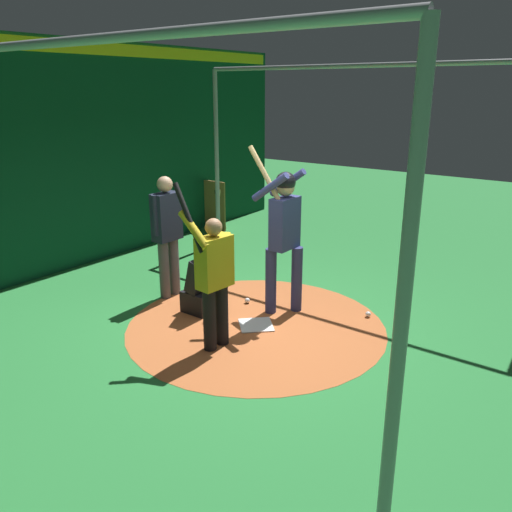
% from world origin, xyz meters
% --- Properties ---
extents(ground_plane, '(27.08, 27.08, 0.00)m').
position_xyz_m(ground_plane, '(0.00, 0.00, 0.00)').
color(ground_plane, '#287A38').
extents(dirt_circle, '(3.32, 3.32, 0.01)m').
position_xyz_m(dirt_circle, '(0.00, 0.00, 0.00)').
color(dirt_circle, '#B76033').
rests_on(dirt_circle, ground).
extents(home_plate, '(0.59, 0.59, 0.01)m').
position_xyz_m(home_plate, '(0.00, 0.00, 0.01)').
color(home_plate, white).
rests_on(home_plate, dirt_circle).
extents(batter, '(0.68, 0.49, 2.24)m').
position_xyz_m(batter, '(0.01, 0.60, 1.19)').
color(batter, navy).
rests_on(batter, ground).
extents(catcher, '(0.58, 0.40, 0.98)m').
position_xyz_m(catcher, '(-0.85, -0.07, 0.39)').
color(catcher, black).
rests_on(catcher, ground).
extents(umpire, '(0.22, 0.49, 1.77)m').
position_xyz_m(umpire, '(-1.64, 0.07, 1.00)').
color(umpire, '#4C4C51').
rests_on(umpire, ground).
extents(visitor, '(0.56, 0.50, 1.95)m').
position_xyz_m(visitor, '(-0.05, -0.73, 0.90)').
color(visitor, black).
rests_on(visitor, ground).
extents(back_wall, '(0.23, 11.08, 3.69)m').
position_xyz_m(back_wall, '(-3.97, 0.00, 1.86)').
color(back_wall, '#0C3D26').
rests_on(back_wall, ground).
extents(cage_frame, '(5.71, 5.15, 3.28)m').
position_xyz_m(cage_frame, '(0.00, 0.00, 2.27)').
color(cage_frame, gray).
rests_on(cage_frame, ground).
extents(bat_rack, '(0.82, 0.21, 1.05)m').
position_xyz_m(bat_rack, '(-3.72, 3.35, 0.49)').
color(bat_rack, olive).
rests_on(bat_rack, ground).
extents(baseball_0, '(0.07, 0.07, 0.07)m').
position_xyz_m(baseball_0, '(-0.54, 0.51, 0.04)').
color(baseball_0, white).
rests_on(baseball_0, dirt_circle).
extents(baseball_1, '(0.07, 0.07, 0.07)m').
position_xyz_m(baseball_1, '(1.05, 1.11, 0.04)').
color(baseball_1, white).
rests_on(baseball_1, dirt_circle).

